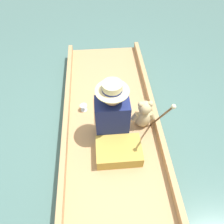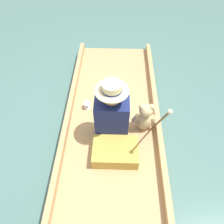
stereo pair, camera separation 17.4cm
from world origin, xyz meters
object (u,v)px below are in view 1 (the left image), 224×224
object	(u,v)px
seated_person	(112,113)
wine_glass	(84,107)
walking_cane	(162,116)
teddy_bear	(144,115)

from	to	relation	value
seated_person	wine_glass	world-z (taller)	seated_person
walking_cane	seated_person	bearing A→B (deg)	153.88
teddy_bear	walking_cane	bearing A→B (deg)	-67.35
wine_glass	walking_cane	xyz separation A→B (m)	(0.83, -0.57, 0.43)
teddy_bear	seated_person	bearing A→B (deg)	-176.98
seated_person	teddy_bear	size ratio (longest dim) A/B	1.89
walking_cane	wine_glass	bearing A→B (deg)	145.62
teddy_bear	walking_cane	size ratio (longest dim) A/B	0.51
seated_person	walking_cane	bearing A→B (deg)	-32.33
wine_glass	seated_person	bearing A→B (deg)	-43.90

